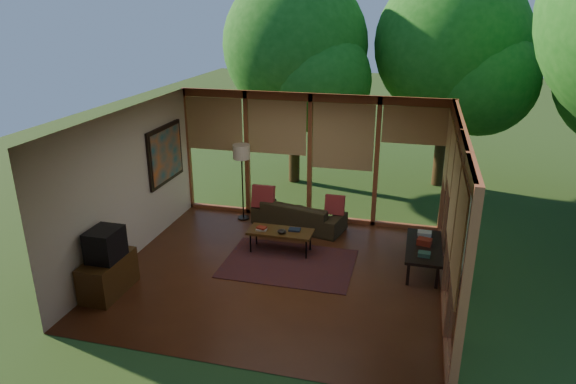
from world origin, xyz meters
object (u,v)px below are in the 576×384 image
(coffee_table, at_px, (280,232))
(media_cabinet, at_px, (108,275))
(floor_lamp, at_px, (242,156))
(side_console, at_px, (424,248))
(sofa, at_px, (299,214))
(television, at_px, (105,244))

(coffee_table, bearing_deg, media_cabinet, -137.84)
(floor_lamp, bearing_deg, side_console, -19.98)
(sofa, distance_m, television, 4.06)
(floor_lamp, relative_size, coffee_table, 1.38)
(floor_lamp, bearing_deg, coffee_table, -47.98)
(media_cabinet, relative_size, television, 1.82)
(media_cabinet, bearing_deg, floor_lamp, 72.05)
(television, height_order, coffee_table, television)
(television, distance_m, floor_lamp, 3.60)
(television, bearing_deg, floor_lamp, 72.35)
(coffee_table, bearing_deg, sofa, 86.57)
(television, bearing_deg, coffee_table, 42.41)
(media_cabinet, distance_m, coffee_table, 3.09)
(television, xyz_separation_m, coffee_table, (2.27, 2.07, -0.46))
(television, relative_size, floor_lamp, 0.33)
(media_cabinet, height_order, side_console, media_cabinet)
(television, xyz_separation_m, floor_lamp, (1.08, 3.39, 0.56))
(floor_lamp, bearing_deg, sofa, -5.83)
(television, relative_size, side_console, 0.39)
(media_cabinet, xyz_separation_m, coffee_table, (2.29, 2.07, 0.09))
(sofa, relative_size, side_console, 1.35)
(television, relative_size, coffee_table, 0.46)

